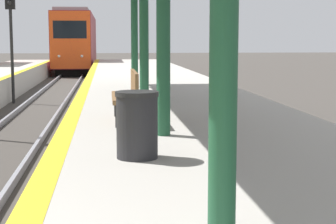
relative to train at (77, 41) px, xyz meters
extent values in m
cube|color=black|center=(0.00, 0.07, -2.05)|extent=(2.27, 16.01, 0.55)
cube|color=maroon|center=(0.00, 0.07, 0.12)|extent=(2.67, 17.79, 3.79)
cube|color=#E54C19|center=(0.00, -8.75, 0.12)|extent=(2.62, 0.16, 3.71)
cube|color=black|center=(0.00, -8.81, 0.78)|extent=(2.14, 0.06, 1.14)
cube|color=gray|center=(0.00, 0.07, 2.13)|extent=(2.27, 16.90, 0.24)
sphere|color=white|center=(-0.74, -8.81, -0.92)|extent=(0.18, 0.18, 0.18)
sphere|color=white|center=(0.74, -8.81, -0.92)|extent=(0.18, 0.18, 0.18)
cylinder|color=black|center=(-1.33, -23.30, -0.51)|extent=(0.12, 0.12, 3.64)
sphere|color=black|center=(-1.33, -23.43, 1.56)|extent=(0.16, 0.16, 0.16)
cylinder|color=#1E5133|center=(3.21, -37.08, 0.47)|extent=(0.22, 0.22, 3.59)
cylinder|color=#1E5133|center=(3.21, -32.56, 0.47)|extent=(0.22, 0.22, 3.59)
cylinder|color=#1E5133|center=(3.21, -28.05, 0.47)|extent=(0.22, 0.22, 3.59)
cylinder|color=#262628|center=(2.71, -38.73, -0.93)|extent=(0.52, 0.52, 0.79)
cylinder|color=#262626|center=(2.71, -38.73, -0.51)|extent=(0.55, 0.55, 0.06)
cube|color=brown|center=(2.65, -35.51, -0.88)|extent=(0.44, 1.77, 0.08)
cube|color=brown|center=(2.84, -35.51, -0.62)|extent=(0.06, 1.77, 0.44)
cube|color=#262628|center=(2.65, -36.22, -1.12)|extent=(0.35, 0.08, 0.40)
cube|color=#262628|center=(2.65, -34.81, -1.12)|extent=(0.35, 0.08, 0.40)
camera|label=1|loc=(2.34, -45.73, 0.18)|focal=60.00mm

